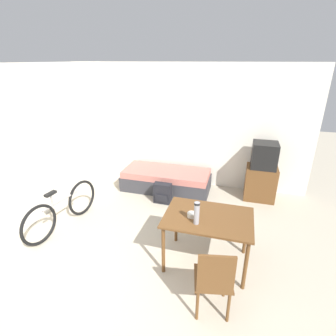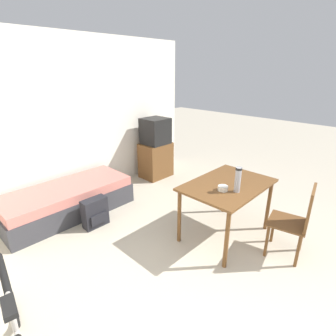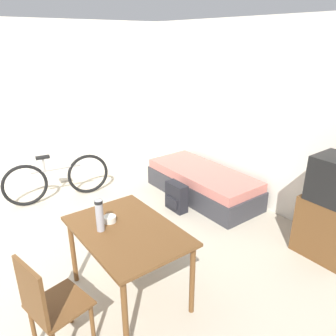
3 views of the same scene
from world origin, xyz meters
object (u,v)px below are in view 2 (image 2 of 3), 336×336
at_px(dining_table, 227,190).
at_px(bicycle, 17,331).
at_px(thermos_flask, 238,179).
at_px(mate_bowl, 223,188).
at_px(tv, 156,150).
at_px(backpack, 95,213).
at_px(daybed, 68,200).
at_px(wooden_chair, 298,219).

xyz_separation_m(dining_table, bicycle, (-2.52, 0.19, -0.33)).
xyz_separation_m(thermos_flask, mate_bowl, (-0.09, 0.14, -0.14)).
height_order(tv, backpack, tv).
xyz_separation_m(daybed, thermos_flask, (1.07, -2.29, 0.71)).
relative_size(daybed, backpack, 4.52).
height_order(bicycle, backpack, bicycle).
bearing_deg(wooden_chair, dining_table, 102.87).
xyz_separation_m(tv, thermos_flask, (-0.94, -2.39, 0.35)).
relative_size(wooden_chair, backpack, 2.17).
relative_size(wooden_chair, mate_bowl, 7.68).
relative_size(tv, thermos_flask, 3.98).
relative_size(daybed, dining_table, 1.63).
distance_m(wooden_chair, backpack, 2.66).
relative_size(daybed, thermos_flask, 6.27).
bearing_deg(dining_table, thermos_flask, -123.36).
relative_size(tv, dining_table, 1.04).
distance_m(tv, backpack, 2.08).
xyz_separation_m(mate_bowl, backpack, (-0.88, 1.53, -0.59)).
relative_size(mate_bowl, backpack, 0.28).
relative_size(dining_table, bicycle, 0.73).
xyz_separation_m(tv, backpack, (-1.91, -0.73, -0.38)).
xyz_separation_m(wooden_chair, bicycle, (-2.72, 1.03, -0.18)).
distance_m(dining_table, mate_bowl, 0.26).
bearing_deg(bicycle, thermos_flask, -9.27).
bearing_deg(daybed, bicycle, -124.84).
xyz_separation_m(tv, wooden_chair, (-0.62, -3.03, -0.07)).
relative_size(bicycle, thermos_flask, 5.23).
distance_m(dining_table, thermos_flask, 0.35).
xyz_separation_m(daybed, dining_table, (1.20, -2.09, 0.45)).
height_order(wooden_chair, backpack, wooden_chair).
distance_m(daybed, tv, 2.05).
height_order(daybed, backpack, daybed).
distance_m(daybed, dining_table, 2.45).
xyz_separation_m(thermos_flask, backpack, (-0.97, 1.67, -0.73)).
xyz_separation_m(tv, bicycle, (-3.33, -2.00, -0.24)).
bearing_deg(dining_table, wooden_chair, -77.13).
height_order(daybed, mate_bowl, mate_bowl).
bearing_deg(dining_table, tv, 69.81).
height_order(mate_bowl, backpack, mate_bowl).
bearing_deg(mate_bowl, thermos_flask, -58.15).
relative_size(dining_table, thermos_flask, 3.83).
distance_m(tv, mate_bowl, 2.49).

